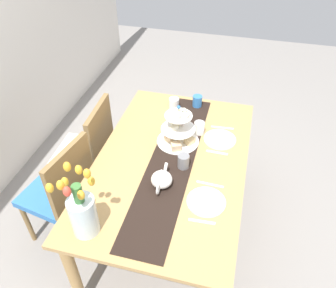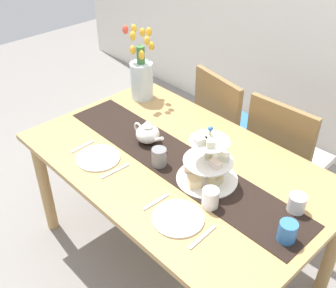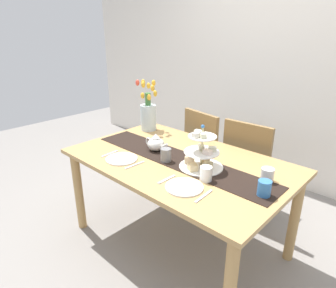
% 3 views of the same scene
% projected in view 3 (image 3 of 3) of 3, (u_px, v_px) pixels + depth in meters
% --- Properties ---
extents(ground_plane, '(8.00, 8.00, 0.00)m').
position_uv_depth(ground_plane, '(177.00, 241.00, 2.42)').
color(ground_plane, gray).
extents(room_wall_rear, '(6.00, 0.08, 2.60)m').
position_uv_depth(room_wall_rear, '(282.00, 62.00, 3.02)').
color(room_wall_rear, silver).
rests_on(room_wall_rear, ground_plane).
extents(dining_table, '(1.61, 0.99, 0.73)m').
position_uv_depth(dining_table, '(179.00, 171.00, 2.19)').
color(dining_table, tan).
rests_on(dining_table, ground_plane).
extents(chair_left, '(0.49, 0.49, 0.91)m').
position_uv_depth(chair_left, '(208.00, 151.00, 2.88)').
color(chair_left, olive).
rests_on(chair_left, ground_plane).
extents(chair_right, '(0.44, 0.44, 0.91)m').
position_uv_depth(chair_right, '(250.00, 165.00, 2.59)').
color(chair_right, olive).
rests_on(chair_right, ground_plane).
extents(table_runner, '(1.52, 0.29, 0.00)m').
position_uv_depth(table_runner, '(178.00, 159.00, 2.14)').
color(table_runner, black).
rests_on(table_runner, dining_table).
extents(tiered_cake_stand, '(0.30, 0.30, 0.30)m').
position_uv_depth(tiered_cake_stand, '(201.00, 155.00, 1.99)').
color(tiered_cake_stand, beige).
rests_on(tiered_cake_stand, table_runner).
extents(teapot, '(0.24, 0.13, 0.14)m').
position_uv_depth(teapot, '(156.00, 143.00, 2.28)').
color(teapot, white).
rests_on(teapot, table_runner).
extents(tulip_vase, '(0.21, 0.19, 0.46)m').
position_uv_depth(tulip_vase, '(148.00, 113.00, 2.72)').
color(tulip_vase, silver).
rests_on(tulip_vase, dining_table).
extents(cream_jug, '(0.08, 0.08, 0.08)m').
position_uv_depth(cream_jug, '(267.00, 175.00, 1.83)').
color(cream_jug, white).
rests_on(cream_jug, dining_table).
extents(dinner_plate_left, '(0.23, 0.23, 0.01)m').
position_uv_depth(dinner_plate_left, '(122.00, 159.00, 2.14)').
color(dinner_plate_left, white).
rests_on(dinner_plate_left, dining_table).
extents(fork_left, '(0.02, 0.15, 0.01)m').
position_uv_depth(fork_left, '(110.00, 154.00, 2.24)').
color(fork_left, silver).
rests_on(fork_left, dining_table).
extents(knife_left, '(0.02, 0.17, 0.01)m').
position_uv_depth(knife_left, '(135.00, 165.00, 2.05)').
color(knife_left, silver).
rests_on(knife_left, dining_table).
extents(dinner_plate_right, '(0.23, 0.23, 0.01)m').
position_uv_depth(dinner_plate_right, '(184.00, 187.00, 1.76)').
color(dinner_plate_right, white).
rests_on(dinner_plate_right, dining_table).
extents(fork_right, '(0.02, 0.15, 0.01)m').
position_uv_depth(fork_right, '(167.00, 179.00, 1.86)').
color(fork_right, silver).
rests_on(fork_right, dining_table).
extents(knife_right, '(0.03, 0.17, 0.01)m').
position_uv_depth(knife_right, '(204.00, 196.00, 1.67)').
color(knife_right, silver).
rests_on(knife_right, dining_table).
extents(mug_grey, '(0.08, 0.08, 0.09)m').
position_uv_depth(mug_grey, '(166.00, 155.00, 2.09)').
color(mug_grey, slate).
rests_on(mug_grey, table_runner).
extents(mug_white_text, '(0.08, 0.08, 0.09)m').
position_uv_depth(mug_white_text, '(206.00, 174.00, 1.83)').
color(mug_white_text, white).
rests_on(mug_white_text, dining_table).
extents(mug_orange, '(0.08, 0.08, 0.09)m').
position_uv_depth(mug_orange, '(264.00, 188.00, 1.66)').
color(mug_orange, '#3370B7').
rests_on(mug_orange, dining_table).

